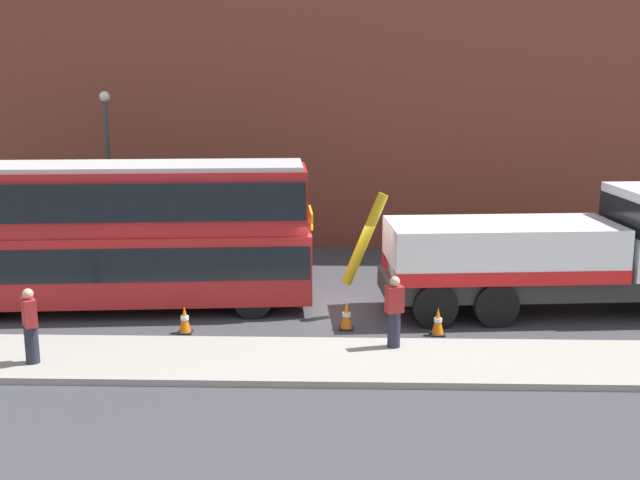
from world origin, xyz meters
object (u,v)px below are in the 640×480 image
object	(u,v)px
pedestrian_bystander	(394,313)
traffic_cone_midway	(346,316)
recovery_tow_truck	(566,250)
street_lamp	(108,160)
pedestrian_onlooker	(30,327)
traffic_cone_near_truck	(438,322)
traffic_cone_near_bus	(185,320)
double_decker_bus	(110,230)

from	to	relation	value
pedestrian_bystander	traffic_cone_midway	bearing A→B (deg)	14.23
recovery_tow_truck	street_lamp	distance (m)	15.63
pedestrian_bystander	street_lamp	size ratio (longest dim) A/B	0.29
pedestrian_onlooker	street_lamp	distance (m)	11.17
traffic_cone_midway	traffic_cone_near_truck	size ratio (longest dim) A/B	1.00
recovery_tow_truck	traffic_cone_near_bus	xyz separation A→B (m)	(-10.04, -2.06, -1.42)
pedestrian_bystander	traffic_cone_midway	world-z (taller)	pedestrian_bystander
double_decker_bus	traffic_cone_midway	world-z (taller)	double_decker_bus
pedestrian_onlooker	recovery_tow_truck	bearing A→B (deg)	-13.63
recovery_tow_truck	traffic_cone_midway	xyz separation A→B (m)	(-5.94, -1.64, -1.42)
pedestrian_onlooker	traffic_cone_near_truck	bearing A→B (deg)	-17.75
recovery_tow_truck	pedestrian_onlooker	xyz separation A→B (m)	(-12.93, -4.62, -0.77)
double_decker_bus	traffic_cone_near_bus	distance (m)	3.66
pedestrian_bystander	recovery_tow_truck	bearing A→B (deg)	-74.10
pedestrian_bystander	pedestrian_onlooker	bearing A→B (deg)	80.22
traffic_cone_near_bus	traffic_cone_midway	bearing A→B (deg)	5.84
double_decker_bus	pedestrian_bystander	distance (m)	8.38
traffic_cone_midway	street_lamp	bearing A→B (deg)	136.67
recovery_tow_truck	pedestrian_onlooker	world-z (taller)	recovery_tow_truck
traffic_cone_midway	traffic_cone_near_truck	bearing A→B (deg)	-9.77
pedestrian_bystander	traffic_cone_near_truck	size ratio (longest dim) A/B	2.38
traffic_cone_near_truck	street_lamp	xyz separation A→B (m)	(-10.60, 8.23, 3.13)
pedestrian_bystander	traffic_cone_near_truck	distance (m)	1.88
street_lamp	pedestrian_onlooker	bearing A→B (deg)	-83.01
traffic_cone_midway	traffic_cone_near_truck	xyz separation A→B (m)	(2.29, -0.39, 0.00)
traffic_cone_midway	traffic_cone_near_truck	world-z (taller)	same
pedestrian_onlooker	pedestrian_bystander	size ratio (longest dim) A/B	1.00
double_decker_bus	traffic_cone_near_truck	size ratio (longest dim) A/B	15.54
recovery_tow_truck	street_lamp	size ratio (longest dim) A/B	1.75
recovery_tow_truck	double_decker_bus	distance (m)	12.45
traffic_cone_near_bus	street_lamp	size ratio (longest dim) A/B	0.12
pedestrian_bystander	traffic_cone_midway	xyz separation A→B (m)	(-1.10, 1.70, -0.64)
traffic_cone_midway	pedestrian_bystander	bearing A→B (deg)	-57.03
recovery_tow_truck	pedestrian_bystander	xyz separation A→B (m)	(-4.84, -3.34, -0.77)
pedestrian_onlooker	traffic_cone_near_bus	size ratio (longest dim) A/B	2.38
pedestrian_bystander	traffic_cone_near_bus	size ratio (longest dim) A/B	2.38
pedestrian_bystander	street_lamp	distance (m)	13.63
pedestrian_bystander	traffic_cone_midway	distance (m)	2.13
pedestrian_onlooker	pedestrian_bystander	world-z (taller)	same
pedestrian_bystander	street_lamp	world-z (taller)	street_lamp
pedestrian_onlooker	traffic_cone_near_truck	size ratio (longest dim) A/B	2.38
traffic_cone_near_bus	street_lamp	bearing A→B (deg)	117.04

